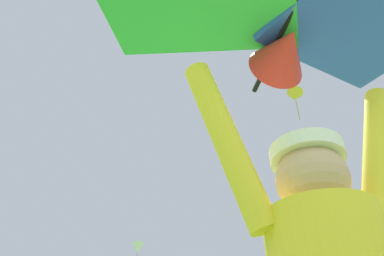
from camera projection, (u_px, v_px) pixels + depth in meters
held_stunt_kite at (285, 13)px, 1.58m from camera, size 1.89×1.02×0.41m
distant_kite_white_low_left at (138, 248)px, 34.87m from camera, size 1.45×1.44×2.64m
distant_kite_yellow_high_left at (295, 96)px, 24.79m from camera, size 1.48×1.43×2.52m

